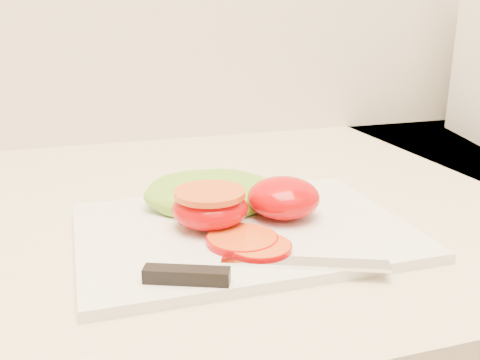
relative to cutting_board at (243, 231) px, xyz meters
name	(u,v)px	position (x,y,z in m)	size (l,w,h in m)	color
cutting_board	(243,231)	(0.00, 0.00, 0.00)	(0.32, 0.23, 0.01)	white
tomato_half_dome	(284,198)	(0.05, 0.01, 0.03)	(0.07, 0.07, 0.04)	#D20200
tomato_half_cut	(210,207)	(-0.03, 0.01, 0.03)	(0.07, 0.07, 0.04)	#D20200
tomato_slice_0	(242,240)	(-0.01, -0.04, 0.01)	(0.06, 0.06, 0.01)	#E05810
tomato_slice_1	(259,247)	(0.00, -0.06, 0.01)	(0.06, 0.06, 0.01)	#E05810
lettuce_leaf_0	(213,193)	(-0.01, 0.07, 0.02)	(0.15, 0.10, 0.03)	#8AB32F
knife	(235,270)	(-0.04, -0.10, 0.01)	(0.20, 0.07, 0.01)	silver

